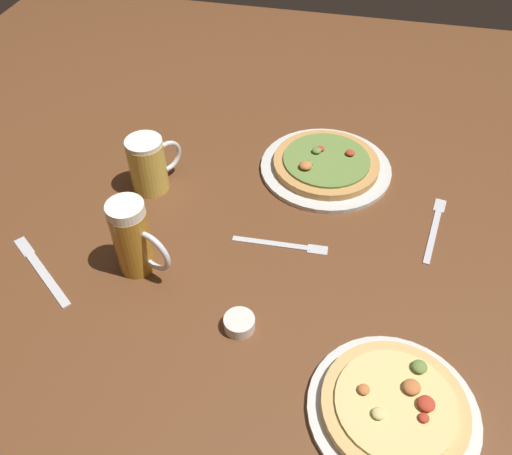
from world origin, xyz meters
name	(u,v)px	position (x,y,z in m)	size (l,w,h in m)	color
ground_plane	(256,238)	(0.00, 0.00, -0.01)	(2.40, 2.40, 0.03)	brown
pizza_plate_near	(394,408)	(0.32, -0.36, 0.02)	(0.29, 0.29, 0.05)	silver
pizza_plate_far	(326,165)	(0.12, 0.26, 0.02)	(0.33, 0.33, 0.05)	silver
beer_mug_dark	(149,164)	(-0.28, 0.10, 0.07)	(0.10, 0.13, 0.14)	gold
beer_mug_amber	(134,239)	(-0.22, -0.15, 0.09)	(0.13, 0.08, 0.18)	#B27A23
ramekin_sauce	(239,323)	(0.02, -0.25, 0.01)	(0.06, 0.06, 0.03)	silver
fork_left	(282,244)	(0.06, -0.02, 0.00)	(0.21, 0.03, 0.01)	silver
knife_right	(41,270)	(-0.42, -0.21, 0.00)	(0.20, 0.16, 0.01)	silver
fork_spare	(435,228)	(0.39, 0.11, 0.00)	(0.05, 0.22, 0.01)	silver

